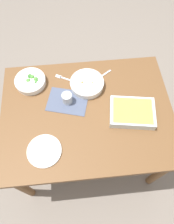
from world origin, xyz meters
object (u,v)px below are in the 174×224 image
broccoli_bowl (30,81)px  baking_dish (132,112)px  drink_cup (67,99)px  fork_on_table (65,78)px  stew_bowl (87,84)px  side_plate (44,151)px  spoon_by_stew (100,77)px

broccoli_bowl → baking_dish: size_ratio=0.69×
broccoli_bowl → drink_cup: (0.26, -0.18, 0.01)m
broccoli_bowl → baking_dish: bearing=-25.6°
broccoli_bowl → drink_cup: drink_cup is taller
baking_dish → fork_on_table: size_ratio=2.00×
stew_bowl → fork_on_table: bearing=152.8°
drink_cup → baking_dish: bearing=-18.9°
side_plate → spoon_by_stew: bearing=51.9°
broccoli_bowl → stew_bowl: bearing=-8.9°
baking_dish → side_plate: 0.63m
fork_on_table → spoon_by_stew: bearing=-3.9°
side_plate → spoon_by_stew: side_plate is taller
stew_bowl → broccoli_bowl: 0.42m
broccoli_bowl → spoon_by_stew: (0.51, 0.00, -0.03)m
spoon_by_stew → fork_on_table: bearing=176.1°
drink_cup → side_plate: 0.39m
broccoli_bowl → drink_cup: bearing=-35.1°
broccoli_bowl → spoon_by_stew: bearing=0.1°
broccoli_bowl → side_plate: size_ratio=1.03×
stew_bowl → baking_dish: size_ratio=0.75×
broccoli_bowl → drink_cup: size_ratio=2.67×
stew_bowl → spoon_by_stew: stew_bowl is taller
stew_bowl → fork_on_table: 0.19m
spoon_by_stew → stew_bowl: bearing=-147.2°
drink_cup → fork_on_table: drink_cup is taller
side_plate → fork_on_table: (0.16, 0.55, -0.00)m
baking_dish → stew_bowl: bearing=136.5°
spoon_by_stew → fork_on_table: (-0.26, 0.02, -0.00)m
broccoli_bowl → baking_dish: (0.69, -0.33, 0.00)m
stew_bowl → side_plate: 0.57m
drink_cup → fork_on_table: 0.21m
stew_bowl → drink_cup: bearing=-141.9°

